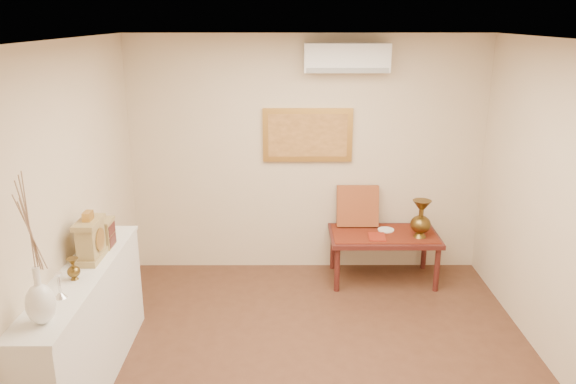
{
  "coord_description": "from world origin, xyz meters",
  "views": [
    {
      "loc": [
        -0.23,
        -3.94,
        2.86
      ],
      "look_at": [
        -0.22,
        1.15,
        1.27
      ],
      "focal_mm": 35.0,
      "sensor_mm": 36.0,
      "label": 1
    }
  ],
  "objects_px": {
    "mantel_clock": "(91,239)",
    "display_ledge": "(87,328)",
    "wooden_chest": "(103,233)",
    "brass_urn_tall": "(421,215)",
    "white_vase": "(33,252)",
    "low_table": "(384,239)"
  },
  "relations": [
    {
      "from": "white_vase",
      "to": "brass_urn_tall",
      "type": "relative_size",
      "value": 1.96
    },
    {
      "from": "display_ledge",
      "to": "wooden_chest",
      "type": "xyz_separation_m",
      "value": [
        0.03,
        0.51,
        0.61
      ]
    },
    {
      "from": "wooden_chest",
      "to": "low_table",
      "type": "relative_size",
      "value": 0.2
    },
    {
      "from": "wooden_chest",
      "to": "mantel_clock",
      "type": "bearing_deg",
      "value": -93.05
    },
    {
      "from": "white_vase",
      "to": "low_table",
      "type": "xyz_separation_m",
      "value": [
        2.65,
        2.62,
        -0.99
      ]
    },
    {
      "from": "white_vase",
      "to": "display_ledge",
      "type": "distance_m",
      "value": 1.23
    },
    {
      "from": "white_vase",
      "to": "display_ledge",
      "type": "bearing_deg",
      "value": 91.82
    },
    {
      "from": "mantel_clock",
      "to": "brass_urn_tall",
      "type": "bearing_deg",
      "value": 26.79
    },
    {
      "from": "display_ledge",
      "to": "wooden_chest",
      "type": "relative_size",
      "value": 8.28
    },
    {
      "from": "white_vase",
      "to": "mantel_clock",
      "type": "xyz_separation_m",
      "value": [
        -0.01,
        0.99,
        -0.32
      ]
    },
    {
      "from": "low_table",
      "to": "mantel_clock",
      "type": "bearing_deg",
      "value": -148.45
    },
    {
      "from": "brass_urn_tall",
      "to": "mantel_clock",
      "type": "distance_m",
      "value": 3.41
    },
    {
      "from": "display_ledge",
      "to": "mantel_clock",
      "type": "bearing_deg",
      "value": 86.27
    },
    {
      "from": "wooden_chest",
      "to": "brass_urn_tall",
      "type": "bearing_deg",
      "value": 22.76
    },
    {
      "from": "mantel_clock",
      "to": "white_vase",
      "type": "bearing_deg",
      "value": -89.57
    },
    {
      "from": "display_ledge",
      "to": "mantel_clock",
      "type": "distance_m",
      "value": 0.71
    },
    {
      "from": "brass_urn_tall",
      "to": "mantel_clock",
      "type": "bearing_deg",
      "value": -153.21
    },
    {
      "from": "brass_urn_tall",
      "to": "wooden_chest",
      "type": "xyz_separation_m",
      "value": [
        -3.02,
        -1.27,
        0.29
      ]
    },
    {
      "from": "mantel_clock",
      "to": "display_ledge",
      "type": "bearing_deg",
      "value": -93.73
    },
    {
      "from": "brass_urn_tall",
      "to": "low_table",
      "type": "bearing_deg",
      "value": 164.8
    },
    {
      "from": "display_ledge",
      "to": "white_vase",
      "type": "bearing_deg",
      "value": -88.18
    },
    {
      "from": "white_vase",
      "to": "low_table",
      "type": "bearing_deg",
      "value": 44.7
    }
  ]
}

